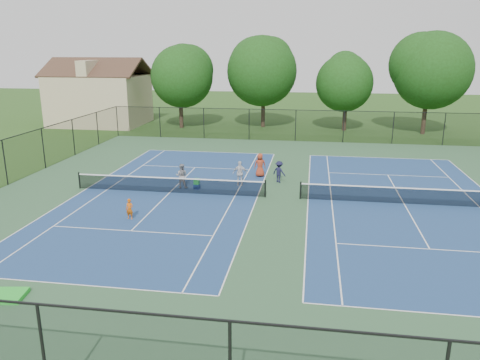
% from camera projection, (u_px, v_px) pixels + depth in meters
% --- Properties ---
extents(ground, '(140.00, 140.00, 0.00)m').
position_uv_depth(ground, '(283.00, 198.00, 27.98)').
color(ground, '#234716').
rests_on(ground, ground).
extents(court_pad, '(36.00, 36.00, 0.01)m').
position_uv_depth(court_pad, '(283.00, 198.00, 27.98)').
color(court_pad, '#335B36').
rests_on(court_pad, ground).
extents(tennis_court_left, '(12.00, 23.83, 1.07)m').
position_uv_depth(tennis_court_left, '(170.00, 191.00, 28.99)').
color(tennis_court_left, navy).
rests_on(tennis_court_left, ground).
extents(tennis_court_right, '(12.00, 23.83, 1.07)m').
position_uv_depth(tennis_court_right, '(404.00, 202.00, 26.92)').
color(tennis_court_right, navy).
rests_on(tennis_court_right, ground).
extents(perimeter_fence, '(36.08, 36.08, 3.02)m').
position_uv_depth(perimeter_fence, '(283.00, 172.00, 27.55)').
color(perimeter_fence, black).
rests_on(perimeter_fence, ground).
extents(tree_back_a, '(6.80, 6.80, 9.15)m').
position_uv_depth(tree_back_a, '(180.00, 73.00, 51.08)').
color(tree_back_a, '#2D2116').
rests_on(tree_back_a, ground).
extents(tree_back_b, '(7.60, 7.60, 10.03)m').
position_uv_depth(tree_back_b, '(264.00, 67.00, 51.50)').
color(tree_back_b, '#2D2116').
rests_on(tree_back_b, ground).
extents(tree_back_c, '(6.00, 6.00, 8.40)m').
position_uv_depth(tree_back_c, '(347.00, 79.00, 49.52)').
color(tree_back_c, '#2D2116').
rests_on(tree_back_c, ground).
extents(tree_back_d, '(7.80, 7.80, 10.37)m').
position_uv_depth(tree_back_d, '(430.00, 67.00, 47.01)').
color(tree_back_d, '#2D2116').
rests_on(tree_back_d, ground).
extents(clapboard_house, '(10.80, 8.10, 7.65)m').
position_uv_depth(clapboard_house, '(100.00, 98.00, 54.32)').
color(clapboard_house, tan).
rests_on(clapboard_house, ground).
extents(child_player, '(0.42, 0.29, 1.10)m').
position_uv_depth(child_player, '(130.00, 209.00, 24.41)').
color(child_player, '#CD560D').
rests_on(child_player, ground).
extents(instructor, '(0.77, 0.60, 1.59)m').
position_uv_depth(instructor, '(182.00, 176.00, 29.84)').
color(instructor, gray).
rests_on(instructor, ground).
extents(bystander_a, '(0.99, 0.47, 1.65)m').
position_uv_depth(bystander_a, '(240.00, 173.00, 30.28)').
color(bystander_a, silver).
rests_on(bystander_a, ground).
extents(bystander_b, '(1.09, 0.94, 1.46)m').
position_uv_depth(bystander_b, '(279.00, 172.00, 31.07)').
color(bystander_b, '#171733').
rests_on(bystander_b, ground).
extents(bystander_c, '(0.89, 0.66, 1.65)m').
position_uv_depth(bystander_c, '(260.00, 165.00, 32.46)').
color(bystander_c, '#9C341C').
rests_on(bystander_c, ground).
extents(ball_crate, '(0.39, 0.37, 0.32)m').
position_uv_depth(ball_crate, '(197.00, 187.00, 29.75)').
color(ball_crate, navy).
rests_on(ball_crate, ground).
extents(ball_hopper, '(0.35, 0.31, 0.36)m').
position_uv_depth(ball_hopper, '(197.00, 181.00, 29.66)').
color(ball_hopper, green).
rests_on(ball_hopper, ball_crate).
extents(green_tarp, '(1.88, 1.27, 0.16)m').
position_uv_depth(green_tarp, '(0.00, 296.00, 16.79)').
color(green_tarp, green).
rests_on(green_tarp, ground).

